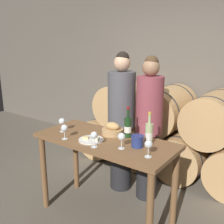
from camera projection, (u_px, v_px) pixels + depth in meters
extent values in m
plane|color=#665E51|center=(105.00, 216.00, 2.85)|extent=(10.00, 10.00, 0.00)
cube|color=#60594F|center=(184.00, 58.00, 4.00)|extent=(10.00, 0.12, 3.20)
cylinder|color=tan|center=(109.00, 134.00, 4.47)|extent=(0.64, 0.89, 0.64)
cylinder|color=#2D2D33|center=(98.00, 139.00, 4.24)|extent=(0.65, 0.02, 0.65)
cylinder|color=#2D2D33|center=(118.00, 129.00, 4.69)|extent=(0.65, 0.02, 0.65)
cylinder|color=tan|center=(144.00, 142.00, 4.08)|extent=(0.64, 0.89, 0.64)
cylinder|color=#2D2D33|center=(134.00, 148.00, 3.86)|extent=(0.65, 0.02, 0.65)
cylinder|color=#2D2D33|center=(152.00, 137.00, 4.31)|extent=(0.65, 0.02, 0.65)
cylinder|color=tan|center=(186.00, 153.00, 3.70)|extent=(0.64, 0.89, 0.64)
cylinder|color=#2D2D33|center=(178.00, 160.00, 3.48)|extent=(0.65, 0.02, 0.65)
cylinder|color=#2D2D33|center=(193.00, 146.00, 3.92)|extent=(0.65, 0.02, 0.65)
cylinder|color=tan|center=(126.00, 103.00, 4.12)|extent=(0.64, 0.89, 0.64)
cylinder|color=#2D2D33|center=(116.00, 107.00, 3.90)|extent=(0.65, 0.02, 0.65)
cylinder|color=#2D2D33|center=(135.00, 100.00, 4.35)|extent=(0.65, 0.02, 0.65)
cylinder|color=tan|center=(166.00, 110.00, 3.74)|extent=(0.64, 0.89, 0.64)
cylinder|color=#2D2D33|center=(157.00, 114.00, 3.52)|extent=(0.65, 0.02, 0.65)
cylinder|color=#2D2D33|center=(174.00, 106.00, 3.96)|extent=(0.65, 0.02, 0.65)
cylinder|color=tan|center=(214.00, 117.00, 3.36)|extent=(0.64, 0.89, 0.64)
cylinder|color=#2D2D33|center=(208.00, 123.00, 3.13)|extent=(0.65, 0.02, 0.65)
cylinder|color=#2D2D33|center=(220.00, 113.00, 3.58)|extent=(0.65, 0.02, 0.65)
cylinder|color=brown|center=(44.00, 172.00, 2.92)|extent=(0.06, 0.06, 0.86)
cylinder|color=brown|center=(150.00, 218.00, 2.17)|extent=(0.06, 0.06, 0.86)
cylinder|color=brown|center=(76.00, 157.00, 3.32)|extent=(0.06, 0.06, 0.86)
cylinder|color=brown|center=(174.00, 190.00, 2.57)|extent=(0.06, 0.06, 0.86)
cube|color=brown|center=(105.00, 141.00, 2.63)|extent=(1.44, 0.63, 0.04)
cylinder|color=#232326|center=(121.00, 157.00, 3.33)|extent=(0.27, 0.27, 0.84)
cylinder|color=#4C4C51|center=(122.00, 99.00, 3.14)|extent=(0.33, 0.33, 0.66)
sphere|color=tan|center=(122.00, 63.00, 3.03)|extent=(0.19, 0.19, 0.19)
sphere|color=black|center=(123.00, 58.00, 3.02)|extent=(0.16, 0.16, 0.16)
cylinder|color=#232326|center=(147.00, 165.00, 3.12)|extent=(0.25, 0.25, 0.82)
cylinder|color=#8C3D47|center=(149.00, 105.00, 2.93)|extent=(0.30, 0.30, 0.65)
sphere|color=#997051|center=(151.00, 67.00, 2.82)|extent=(0.19, 0.19, 0.19)
sphere|color=#47331E|center=(152.00, 63.00, 2.82)|extent=(0.15, 0.15, 0.15)
cylinder|color=#193819|center=(128.00, 128.00, 2.64)|extent=(0.07, 0.07, 0.20)
cylinder|color=#193819|center=(128.00, 114.00, 2.60)|extent=(0.03, 0.03, 0.09)
cylinder|color=maroon|center=(128.00, 108.00, 2.59)|extent=(0.03, 0.03, 0.02)
cylinder|color=white|center=(128.00, 129.00, 2.65)|extent=(0.08, 0.08, 0.06)
cylinder|color=#ADBC7F|center=(149.00, 134.00, 2.47)|extent=(0.07, 0.07, 0.20)
cylinder|color=#ADBC7F|center=(150.00, 119.00, 2.43)|extent=(0.03, 0.03, 0.09)
cylinder|color=gold|center=(150.00, 113.00, 2.41)|extent=(0.03, 0.03, 0.02)
cylinder|color=white|center=(149.00, 135.00, 2.47)|extent=(0.08, 0.08, 0.06)
cylinder|color=navy|center=(137.00, 141.00, 2.41)|extent=(0.11, 0.11, 0.11)
cylinder|color=navy|center=(138.00, 136.00, 2.40)|extent=(0.12, 0.12, 0.01)
cylinder|color=tan|center=(112.00, 131.00, 2.74)|extent=(0.22, 0.22, 0.06)
ellipsoid|color=tan|center=(112.00, 126.00, 2.73)|extent=(0.17, 0.10, 0.08)
cylinder|color=white|center=(91.00, 140.00, 2.57)|extent=(0.25, 0.25, 0.01)
cube|color=beige|center=(96.00, 139.00, 2.55)|extent=(0.07, 0.06, 0.02)
cube|color=#E0CC7F|center=(86.00, 138.00, 2.58)|extent=(0.07, 0.06, 0.02)
cylinder|color=white|center=(62.00, 131.00, 2.83)|extent=(0.06, 0.06, 0.00)
cylinder|color=white|center=(62.00, 127.00, 2.82)|extent=(0.01, 0.01, 0.08)
sphere|color=white|center=(62.00, 121.00, 2.80)|extent=(0.07, 0.07, 0.07)
cylinder|color=white|center=(65.00, 139.00, 2.61)|extent=(0.06, 0.06, 0.00)
cylinder|color=white|center=(65.00, 135.00, 2.60)|extent=(0.01, 0.01, 0.08)
sphere|color=white|center=(64.00, 128.00, 2.58)|extent=(0.07, 0.07, 0.07)
cylinder|color=white|center=(94.00, 147.00, 2.41)|extent=(0.06, 0.06, 0.00)
cylinder|color=white|center=(94.00, 142.00, 2.40)|extent=(0.01, 0.01, 0.08)
sphere|color=white|center=(94.00, 135.00, 2.38)|extent=(0.07, 0.07, 0.07)
cylinder|color=white|center=(121.00, 148.00, 2.38)|extent=(0.06, 0.06, 0.00)
cylinder|color=white|center=(121.00, 144.00, 2.37)|extent=(0.01, 0.01, 0.08)
sphere|color=white|center=(122.00, 137.00, 2.35)|extent=(0.07, 0.07, 0.07)
cylinder|color=white|center=(148.00, 157.00, 2.21)|extent=(0.06, 0.06, 0.00)
cylinder|color=white|center=(148.00, 152.00, 2.19)|extent=(0.01, 0.01, 0.08)
sphere|color=white|center=(149.00, 144.00, 2.18)|extent=(0.07, 0.07, 0.07)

